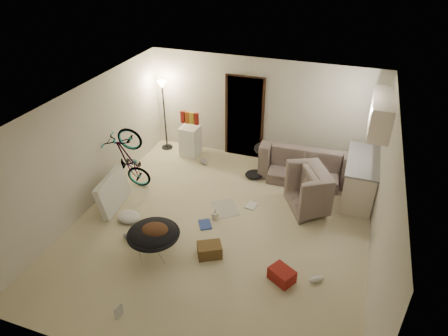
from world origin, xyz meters
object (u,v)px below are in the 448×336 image
(armchair, at_px, (323,193))
(bicycle, at_px, (131,172))
(drink_case_b, at_px, (282,275))
(juicer, at_px, (215,215))
(floor_lamp, at_px, (163,101))
(mini_fridge, at_px, (190,141))
(drink_case_a, at_px, (209,250))
(sofa, at_px, (306,165))
(tv_box, at_px, (113,192))
(saucer_chair, at_px, (154,238))
(kitchen_counter, at_px, (360,179))

(armchair, distance_m, bicycle, 4.12)
(drink_case_b, xyz_separation_m, juicer, (-1.59, 1.16, -0.03))
(floor_lamp, height_order, mini_fridge, floor_lamp)
(bicycle, relative_size, drink_case_a, 3.74)
(mini_fridge, bearing_deg, drink_case_b, -45.24)
(drink_case_b, distance_m, juicer, 1.96)
(floor_lamp, distance_m, sofa, 3.78)
(tv_box, bearing_deg, sofa, 28.66)
(bicycle, bearing_deg, floor_lamp, -2.11)
(floor_lamp, relative_size, drink_case_a, 4.33)
(armchair, height_order, mini_fridge, mini_fridge)
(sofa, distance_m, mini_fridge, 2.92)
(saucer_chair, distance_m, drink_case_b, 2.26)
(floor_lamp, bearing_deg, drink_case_a, -53.65)
(floor_lamp, distance_m, kitchen_counter, 4.95)
(floor_lamp, bearing_deg, kitchen_counter, -7.66)
(sofa, bearing_deg, mini_fridge, -4.73)
(kitchen_counter, height_order, drink_case_a, kitchen_counter)
(saucer_chair, height_order, tv_box, tv_box)
(tv_box, distance_m, juicer, 2.16)
(floor_lamp, xyz_separation_m, sofa, (3.64, -0.20, -1.00))
(floor_lamp, xyz_separation_m, kitchen_counter, (4.83, -0.65, -0.87))
(kitchen_counter, bearing_deg, mini_fridge, 172.38)
(armchair, distance_m, drink_case_b, 2.30)
(drink_case_b, relative_size, juicer, 1.81)
(saucer_chair, relative_size, juicer, 4.15)
(tv_box, distance_m, drink_case_b, 3.82)
(saucer_chair, bearing_deg, juicer, 63.44)
(sofa, distance_m, drink_case_a, 3.38)
(armchair, bearing_deg, sofa, -1.95)
(mini_fridge, xyz_separation_m, tv_box, (-0.62, -2.55, -0.03))
(tv_box, xyz_separation_m, drink_case_a, (2.38, -0.72, -0.23))
(armchair, relative_size, saucer_chair, 1.13)
(floor_lamp, bearing_deg, tv_box, -87.84)
(armchair, bearing_deg, drink_case_a, 113.05)
(mini_fridge, distance_m, drink_case_b, 4.62)
(sofa, relative_size, drink_case_a, 4.95)
(saucer_chair, distance_m, juicer, 1.48)
(floor_lamp, bearing_deg, mini_fridge, -7.91)
(sofa, bearing_deg, juicer, 54.16)
(floor_lamp, distance_m, tv_box, 2.82)
(tv_box, xyz_separation_m, drink_case_b, (3.71, -0.87, -0.23))
(tv_box, bearing_deg, drink_case_a, -22.92)
(drink_case_a, bearing_deg, kitchen_counter, 20.40)
(bicycle, bearing_deg, armchair, -85.69)
(sofa, xyz_separation_m, tv_box, (-3.54, -2.45, 0.04))
(kitchen_counter, relative_size, saucer_chair, 1.65)
(floor_lamp, relative_size, armchair, 1.75)
(tv_box, relative_size, drink_case_a, 2.52)
(sofa, relative_size, saucer_chair, 2.27)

